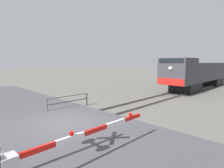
# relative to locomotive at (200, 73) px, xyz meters

# --- Properties ---
(ground_plane) EXTENTS (160.00, 160.00, 0.00)m
(ground_plane) POSITION_rel_locomotive_xyz_m (0.00, -19.17, -1.93)
(ground_plane) COLOR #605E59
(rail_track_left) EXTENTS (0.08, 80.00, 0.15)m
(rail_track_left) POSITION_rel_locomotive_xyz_m (-0.72, -19.17, -1.86)
(rail_track_left) COLOR #59544C
(rail_track_left) RESTS_ON ground_plane
(rail_track_right) EXTENTS (0.08, 80.00, 0.15)m
(rail_track_right) POSITION_rel_locomotive_xyz_m (0.72, -19.17, -1.86)
(rail_track_right) COLOR #59544C
(rail_track_right) RESTS_ON ground_plane
(road_surface) EXTENTS (36.00, 6.03, 0.17)m
(road_surface) POSITION_rel_locomotive_xyz_m (0.00, -19.17, -1.85)
(road_surface) COLOR #47474C
(road_surface) RESTS_ON ground_plane
(locomotive) EXTENTS (2.84, 16.09, 3.65)m
(locomotive) POSITION_rel_locomotive_xyz_m (0.00, 0.00, 0.00)
(locomotive) COLOR black
(locomotive) RESTS_ON ground_plane
(crossing_gate) EXTENTS (0.36, 5.39, 1.33)m
(crossing_gate) POSITION_rel_locomotive_xyz_m (3.89, -22.13, -1.11)
(crossing_gate) COLOR silver
(crossing_gate) RESTS_ON ground_plane
(guard_railing) EXTENTS (0.08, 3.25, 0.95)m
(guard_railing) POSITION_rel_locomotive_xyz_m (-2.75, -17.08, -1.30)
(guard_railing) COLOR #4C4742
(guard_railing) RESTS_ON ground_plane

